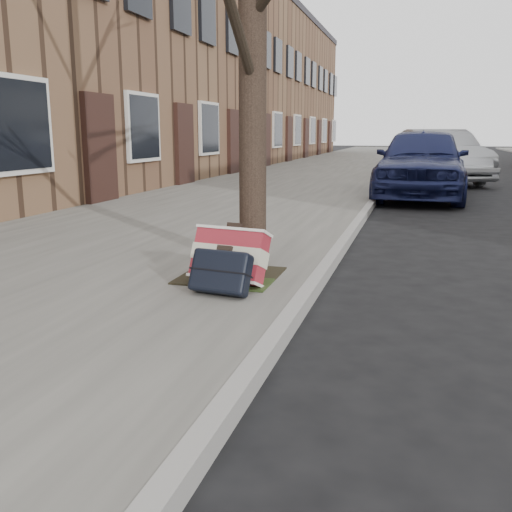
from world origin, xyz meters
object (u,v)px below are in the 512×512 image
(suitcase_red, at_px, (229,256))
(car_near_front, at_px, (422,162))
(car_near_mid, at_px, (438,156))
(suitcase_navy, at_px, (221,271))

(suitcase_red, relative_size, car_near_front, 0.14)
(car_near_mid, bearing_deg, suitcase_navy, -116.40)
(car_near_front, bearing_deg, car_near_mid, 86.51)
(suitcase_navy, distance_m, car_near_mid, 13.19)
(suitcase_navy, distance_m, car_near_front, 8.85)
(suitcase_navy, relative_size, car_near_front, 0.11)
(suitcase_red, height_order, suitcase_navy, suitcase_red)
(suitcase_red, xyz_separation_m, car_near_mid, (2.01, 12.70, 0.38))
(suitcase_navy, bearing_deg, suitcase_red, 105.07)
(suitcase_navy, height_order, car_near_front, car_near_front)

